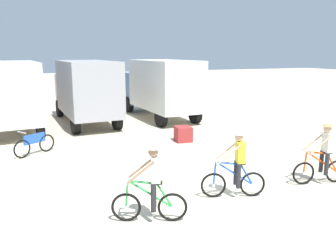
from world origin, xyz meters
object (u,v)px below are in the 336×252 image
(box_truck_avon_van, at_px, (10,93))
(bicycle_spare, at_px, (35,144))
(cyclist_near_camera, at_px, (323,156))
(box_truck_grey_hauler, at_px, (85,89))
(box_truck_white_box, at_px, (161,86))
(cyclist_cowboy_hat, at_px, (236,166))
(cyclist_orange_shirt, at_px, (152,186))
(supply_crate, at_px, (183,134))

(box_truck_avon_van, relative_size, bicycle_spare, 4.68)
(cyclist_near_camera, bearing_deg, box_truck_grey_hauler, 113.70)
(box_truck_avon_van, bearing_deg, box_truck_white_box, 3.24)
(cyclist_cowboy_hat, xyz_separation_m, cyclist_near_camera, (2.89, -0.10, 0.00))
(box_truck_white_box, bearing_deg, box_truck_avon_van, -176.76)
(box_truck_grey_hauler, height_order, cyclist_cowboy_hat, box_truck_grey_hauler)
(box_truck_white_box, xyz_separation_m, cyclist_orange_shirt, (-4.65, -11.86, -1.03))
(box_truck_grey_hauler, height_order, cyclist_near_camera, box_truck_grey_hauler)
(box_truck_grey_hauler, height_order, cyclist_orange_shirt, box_truck_grey_hauler)
(cyclist_near_camera, height_order, bicycle_spare, cyclist_near_camera)
(supply_crate, bearing_deg, cyclist_near_camera, -73.64)
(box_truck_grey_hauler, xyz_separation_m, box_truck_white_box, (4.29, 0.00, 0.00))
(cyclist_orange_shirt, xyz_separation_m, cyclist_near_camera, (5.39, 0.37, 0.00))
(box_truck_avon_van, distance_m, cyclist_cowboy_hat, 12.41)
(box_truck_grey_hauler, bearing_deg, cyclist_cowboy_hat, -79.32)
(box_truck_avon_van, relative_size, supply_crate, 9.57)
(cyclist_cowboy_hat, distance_m, cyclist_near_camera, 2.90)
(box_truck_avon_van, height_order, cyclist_near_camera, box_truck_avon_van)
(box_truck_avon_van, height_order, supply_crate, box_truck_avon_van)
(bicycle_spare, bearing_deg, box_truck_grey_hauler, 62.66)
(box_truck_avon_van, height_order, bicycle_spare, box_truck_avon_van)
(box_truck_white_box, height_order, cyclist_cowboy_hat, box_truck_white_box)
(bicycle_spare, bearing_deg, cyclist_near_camera, -38.63)
(box_truck_avon_van, bearing_deg, cyclist_near_camera, -51.85)
(cyclist_orange_shirt, xyz_separation_m, cyclist_cowboy_hat, (2.50, 0.47, 0.00))
(supply_crate, bearing_deg, cyclist_orange_shirt, -119.70)
(cyclist_cowboy_hat, bearing_deg, supply_crate, 79.10)
(cyclist_cowboy_hat, bearing_deg, box_truck_avon_van, 117.83)
(box_truck_white_box, xyz_separation_m, supply_crate, (-1.01, -5.49, -1.55))
(supply_crate, bearing_deg, box_truck_grey_hauler, 120.88)
(box_truck_avon_van, distance_m, cyclist_orange_shirt, 11.92)
(box_truck_white_box, relative_size, bicycle_spare, 4.67)
(supply_crate, bearing_deg, bicycle_spare, 177.97)
(box_truck_avon_van, height_order, box_truck_white_box, same)
(cyclist_cowboy_hat, bearing_deg, box_truck_grey_hauler, 100.68)
(cyclist_orange_shirt, bearing_deg, cyclist_near_camera, 3.97)
(supply_crate, bearing_deg, box_truck_white_box, 79.53)
(cyclist_cowboy_hat, bearing_deg, bicycle_spare, 128.57)
(box_truck_avon_van, height_order, cyclist_orange_shirt, box_truck_avon_van)
(cyclist_cowboy_hat, distance_m, supply_crate, 6.03)
(box_truck_white_box, bearing_deg, cyclist_near_camera, -86.29)
(box_truck_grey_hauler, distance_m, cyclist_orange_shirt, 11.90)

